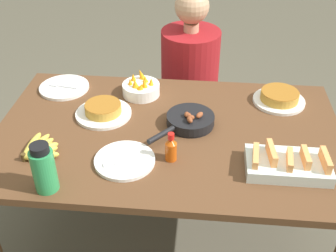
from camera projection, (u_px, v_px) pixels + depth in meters
The scene contains 13 objects.
ground_plane at pixel (168, 241), 2.37m from camera, with size 14.00×14.00×0.00m, color #565142.
dining_table at pixel (168, 148), 1.99m from camera, with size 1.59×0.98×0.77m.
banana_bunch at pixel (38, 150), 1.79m from camera, with size 0.17×0.20×0.04m.
melon_tray at pixel (288, 164), 1.69m from camera, with size 0.34×0.19×0.10m.
skillet at pixel (190, 120), 1.95m from camera, with size 0.29×0.32×0.08m.
frittata_plate_center at pixel (103, 111), 2.03m from camera, with size 0.27×0.27×0.06m.
frittata_plate_side at pixel (279, 98), 2.12m from camera, with size 0.26×0.26×0.06m.
empty_plate_near_front at pixel (64, 87), 2.24m from camera, with size 0.26×0.26×0.02m.
empty_plate_far_left at pixel (125, 160), 1.75m from camera, with size 0.25×0.25×0.02m.
fruit_bowl_mango at pixel (141, 88), 2.18m from camera, with size 0.19×0.19×0.12m.
water_bottle at pixel (44, 169), 1.57m from camera, with size 0.09×0.09×0.21m.
hot_sauce_bottle at pixel (171, 148), 1.73m from camera, with size 0.05×0.05×0.13m.
person_figure at pixel (189, 98), 2.71m from camera, with size 0.39×0.39×1.19m.
Camera 1 is at (0.15, -1.56, 1.90)m, focal length 45.00 mm.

